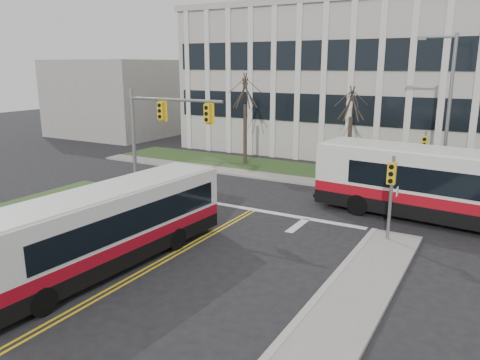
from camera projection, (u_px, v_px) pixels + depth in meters
The scene contains 14 objects.
ground at pixel (154, 266), 17.92m from camera, with size 120.00×120.00×0.00m, color black.
sidewalk_cross at pixel (381, 191), 28.33m from camera, with size 44.00×1.60×0.14m, color #9E9B93.
building_lawn at pixel (391, 181), 30.69m from camera, with size 44.00×5.00×0.12m, color #324D21.
office_building at pixel (428, 83), 39.40m from camera, with size 40.00×16.00×12.00m, color #B4B0A6.
building_annex at pixel (122, 98), 51.38m from camera, with size 12.00×12.00×8.00m, color #9E9B93.
mast_arm_signal at pixel (156, 125), 25.64m from camera, with size 6.11×0.38×6.20m.
signal_pole_near at pixel (391, 187), 19.69m from camera, with size 0.34×0.39×3.80m.
signal_pole_far at pixel (424, 154), 26.86m from camera, with size 0.34×0.39×3.80m.
streetlight at pixel (446, 107), 26.49m from camera, with size 2.15×0.25×9.20m.
directory_sign at pixel (353, 162), 31.21m from camera, with size 1.50×0.12×2.00m.
tree_left at pixel (245, 92), 34.67m from camera, with size 1.80×1.80×7.70m.
tree_mid at pixel (351, 105), 31.15m from camera, with size 1.80×1.80×6.82m.
bus_main at pixel (105, 230), 17.48m from camera, with size 2.41×11.12×2.97m, color silver, non-canonical shape.
bus_cross at pixel (453, 189), 22.26m from camera, with size 2.83×13.05×3.48m, color silver, non-canonical shape.
Camera 1 is at (11.07, -12.81, 7.50)m, focal length 35.00 mm.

